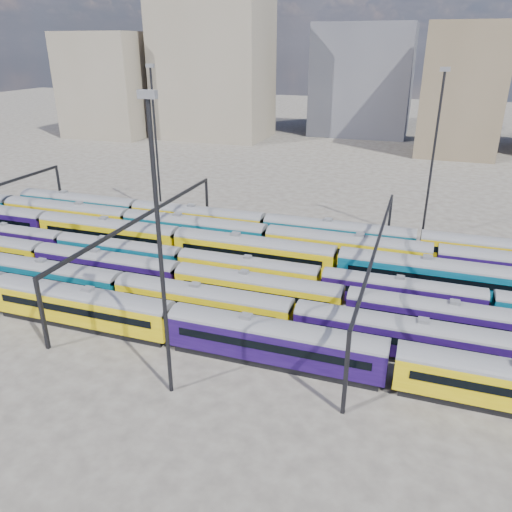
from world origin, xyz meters
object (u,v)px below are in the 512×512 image
(rake_0, at_px, (172,319))
(rake_1, at_px, (294,315))
(mast_2, at_px, (160,245))
(rake_2, at_px, (106,264))

(rake_0, xyz_separation_m, rake_1, (11.46, 5.00, -0.13))
(rake_1, bearing_deg, mast_2, -123.93)
(mast_2, bearing_deg, rake_1, 56.07)
(rake_2, bearing_deg, rake_1, -10.87)
(rake_2, height_order, mast_2, mast_2)
(rake_1, distance_m, mast_2, 18.35)
(rake_1, xyz_separation_m, mast_2, (-8.07, -12.00, 11.30))
(rake_0, relative_size, rake_2, 1.28)
(rake_2, distance_m, mast_2, 27.21)
(rake_0, height_order, rake_1, rake_0)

